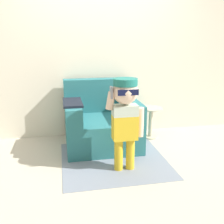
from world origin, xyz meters
TOP-DOWN VIEW (x-y plane):
  - ground_plane at (0.00, 0.00)m, footprint 10.00×10.00m
  - wall_back at (0.00, 0.67)m, footprint 10.00×0.05m
  - armchair at (-0.06, 0.16)m, footprint 1.02×0.94m
  - person_child at (0.09, -0.65)m, footprint 0.44×0.33m
  - side_table at (0.73, 0.29)m, footprint 0.35×0.35m
  - rug at (0.01, -0.39)m, footprint 1.30×1.28m

SIDE VIEW (x-z plane):
  - ground_plane at x=0.00m, z-range 0.00..0.00m
  - rug at x=0.01m, z-range 0.00..0.01m
  - side_table at x=0.73m, z-range 0.05..0.52m
  - armchair at x=-0.06m, z-range -0.12..0.79m
  - person_child at x=0.09m, z-range 0.18..1.25m
  - wall_back at x=0.00m, z-range 0.00..2.60m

